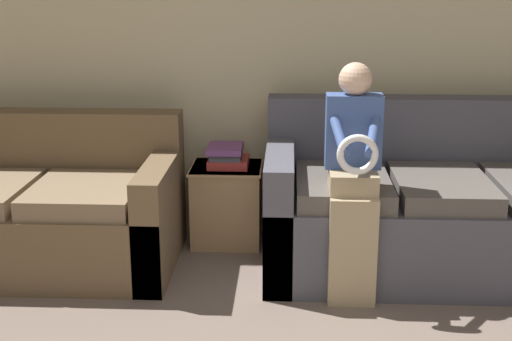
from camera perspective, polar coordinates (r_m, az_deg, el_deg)
wall_back at (r=4.62m, az=2.60°, el=10.37°), size 6.67×0.06×2.55m
couch_main at (r=4.32m, az=14.09°, el=-3.15°), size 1.98×0.98×0.96m
couch_side at (r=4.45m, az=-16.80°, el=-3.22°), size 1.61×0.92×0.87m
child_left_seated at (r=3.75m, az=7.81°, el=-0.08°), size 0.30×0.38×1.25m
side_shelf at (r=4.59m, az=-2.34°, el=-2.60°), size 0.45×0.42×0.51m
book_stack at (r=4.50m, az=-2.34°, el=1.15°), size 0.25×0.27×0.14m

